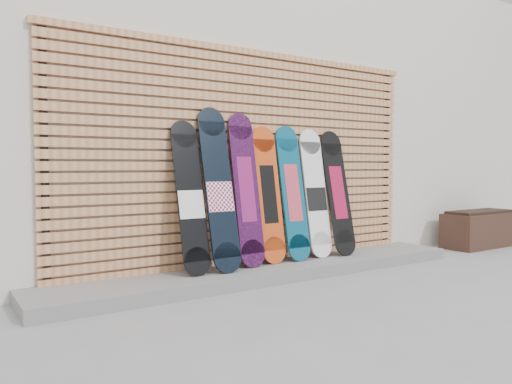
# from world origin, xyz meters

# --- Properties ---
(ground) EXTENTS (80.00, 80.00, 0.00)m
(ground) POSITION_xyz_m (0.00, 0.00, 0.00)
(ground) COLOR gray
(ground) RESTS_ON ground
(building) EXTENTS (12.00, 5.00, 3.60)m
(building) POSITION_xyz_m (0.50, 3.50, 1.80)
(building) COLOR beige
(building) RESTS_ON ground
(concrete_step) EXTENTS (4.60, 0.70, 0.12)m
(concrete_step) POSITION_xyz_m (-0.15, 0.68, 0.06)
(concrete_step) COLOR slate
(concrete_step) RESTS_ON ground
(slat_wall) EXTENTS (4.26, 0.08, 2.29)m
(slat_wall) POSITION_xyz_m (-0.15, 0.97, 1.21)
(slat_wall) COLOR #C07E50
(slat_wall) RESTS_ON ground
(planter_box) EXTENTS (1.11, 0.46, 0.50)m
(planter_box) POSITION_xyz_m (3.31, 0.61, 0.25)
(planter_box) COLOR #321E16
(planter_box) RESTS_ON ground
(snowboard_0) EXTENTS (0.26, 0.35, 1.42)m
(snowboard_0) POSITION_xyz_m (-0.97, 0.77, 0.82)
(snowboard_0) COLOR black
(snowboard_0) RESTS_ON concrete_step
(snowboard_1) EXTENTS (0.29, 0.39, 1.56)m
(snowboard_1) POSITION_xyz_m (-0.68, 0.75, 0.88)
(snowboard_1) COLOR black
(snowboard_1) RESTS_ON concrete_step
(snowboard_2) EXTENTS (0.27, 0.31, 1.52)m
(snowboard_2) POSITION_xyz_m (-0.35, 0.79, 0.88)
(snowboard_2) COLOR black
(snowboard_2) RESTS_ON concrete_step
(snowboard_3) EXTENTS (0.28, 0.27, 1.40)m
(snowboard_3) POSITION_xyz_m (-0.07, 0.81, 0.82)
(snowboard_3) COLOR #D34816
(snowboard_3) RESTS_ON concrete_step
(snowboard_4) EXTENTS (0.28, 0.30, 1.42)m
(snowboard_4) POSITION_xyz_m (0.23, 0.79, 0.83)
(snowboard_4) COLOR #0B506C
(snowboard_4) RESTS_ON concrete_step
(snowboard_5) EXTENTS (0.28, 0.28, 1.39)m
(snowboard_5) POSITION_xyz_m (0.56, 0.80, 0.80)
(snowboard_5) COLOR white
(snowboard_5) RESTS_ON concrete_step
(snowboard_6) EXTENTS (0.29, 0.34, 1.39)m
(snowboard_6) POSITION_xyz_m (0.85, 0.78, 0.81)
(snowboard_6) COLOR black
(snowboard_6) RESTS_ON concrete_step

